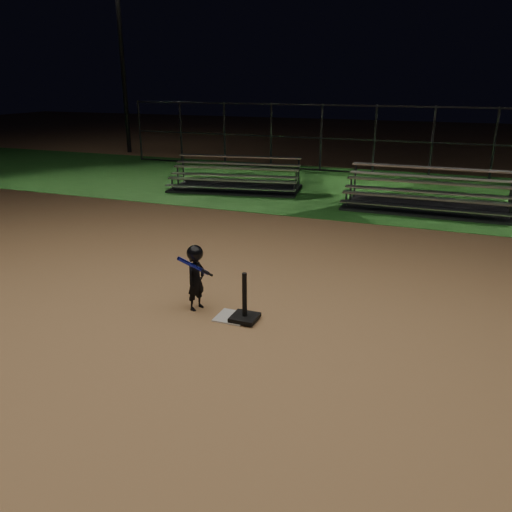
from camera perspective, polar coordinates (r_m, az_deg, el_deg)
The scene contains 9 objects.
ground at distance 7.69m, azimuth -2.70°, elevation -6.86°, with size 80.00×80.00×0.00m, color #B18050.
grass_strip at distance 16.90m, azimuth 11.15°, elevation 7.25°, with size 60.00×8.00×0.01m, color #215D1E.
home_plate at distance 7.69m, azimuth -2.71°, elevation -6.78°, with size 0.45×0.45×0.02m, color beige.
batting_tee at distance 7.53m, azimuth -1.27°, elevation -6.15°, with size 0.38×0.38×0.73m.
child_batter at distance 7.82m, azimuth -6.70°, elevation -2.17°, with size 0.43×0.56×1.03m.
bleacher_left at distance 16.57m, azimuth -2.29°, elevation 8.06°, with size 4.32×2.62×0.99m.
bleacher_right at distance 14.72m, azimuth 18.37°, elevation 5.76°, with size 4.33×2.13×1.06m.
backstop_fence at distance 19.64m, azimuth 13.03°, elevation 12.41°, with size 20.08×0.08×2.50m.
light_pole_left at distance 25.97m, azimuth -14.85°, elevation 21.97°, with size 0.90×0.53×8.30m.
Camera 1 is at (2.83, -6.32, 3.36)m, focal length 36.03 mm.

